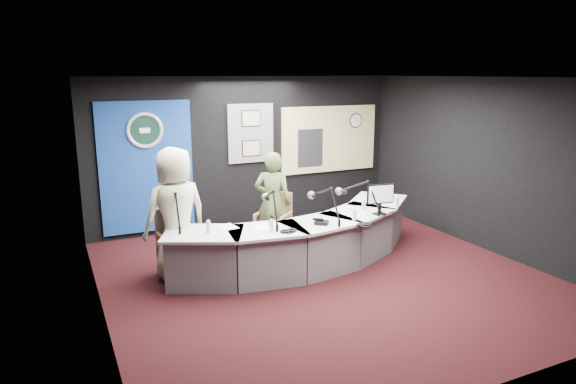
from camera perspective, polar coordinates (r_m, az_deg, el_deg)
name	(u,v)px	position (r m, az deg, el deg)	size (l,w,h in m)	color
ground	(324,276)	(7.50, 4.05, -9.33)	(6.00, 6.00, 0.00)	black
ceiling	(328,77)	(6.93, 4.42, 12.58)	(6.00, 6.00, 0.02)	silver
wall_back	(248,152)	(9.77, -4.46, 4.48)	(6.00, 0.02, 2.80)	black
wall_front	(497,246)	(4.80, 22.16, -5.61)	(6.00, 0.02, 2.80)	black
wall_left	(95,205)	(6.22, -20.63, -1.32)	(0.02, 6.00, 2.80)	black
wall_right	(487,165)	(8.93, 21.27, 2.81)	(0.02, 6.00, 2.80)	black
broadcast_desk	(304,241)	(7.80, 1.79, -5.46)	(4.50, 1.90, 0.75)	#B4B7B9
backdrop_panel	(147,167)	(9.27, -15.43, 2.64)	(1.60, 0.05, 2.30)	navy
agency_seal	(145,130)	(9.14, -15.63, 6.61)	(0.63, 0.63, 0.07)	silver
seal_center	(145,130)	(9.15, -15.64, 6.61)	(0.48, 0.48, 0.01)	black
pinboard	(251,133)	(9.71, -4.16, 6.52)	(0.90, 0.04, 1.10)	slate
framed_photo_upper	(251,118)	(9.66, -4.12, 8.16)	(0.34, 0.02, 0.27)	gray
framed_photo_lower	(252,148)	(9.72, -4.07, 4.87)	(0.34, 0.02, 0.27)	gray
booth_window_frame	(329,139)	(10.46, 4.62, 5.89)	(2.12, 0.06, 1.32)	#D2C583
booth_glow	(330,139)	(10.46, 4.64, 5.88)	(2.00, 0.02, 1.20)	#F3E599
equipment_rack	(310,148)	(10.24, 2.49, 4.91)	(0.55, 0.02, 0.75)	black
wall_clock	(356,121)	(10.71, 7.55, 7.87)	(0.28, 0.28, 0.01)	white
armchair_left	(177,241)	(7.49, -12.20, -5.39)	(0.59, 0.59, 1.04)	#9F6849
armchair_right	(273,220)	(8.34, -1.69, -3.15)	(0.59, 0.59, 1.05)	#9F6849
draped_jacket	(173,230)	(7.69, -12.63, -4.15)	(0.50, 0.10, 0.70)	slate
person_man	(176,213)	(7.37, -12.36, -2.31)	(0.92, 0.60, 1.88)	beige
person_woman	(273,202)	(8.26, -1.70, -1.16)	(0.60, 0.39, 1.65)	#4C5E31
computer_monitor	(380,194)	(7.89, 10.19, -0.21)	(0.44, 0.03, 0.30)	black
desk_phone	(322,223)	(7.34, 3.75, -3.41)	(0.19, 0.15, 0.05)	black
headphones_near	(364,224)	(7.35, 8.47, -3.58)	(0.24, 0.24, 0.04)	black
headphones_far	(288,231)	(6.98, 0.04, -4.34)	(0.19, 0.19, 0.03)	black
paper_stack	(228,227)	(7.26, -6.65, -3.85)	(0.20, 0.29, 0.00)	white
notepad	(262,227)	(7.20, -2.91, -3.94)	(0.22, 0.31, 0.00)	white
boom_mic_a	(175,207)	(7.26, -12.49, -1.64)	(0.16, 0.74, 0.60)	black
boom_mic_b	(271,205)	(7.21, -1.90, -1.42)	(0.21, 0.73, 0.60)	black
boom_mic_c	(325,202)	(7.39, 4.12, -1.10)	(0.24, 0.73, 0.60)	black
boom_mic_d	(359,195)	(7.84, 7.87, -0.35)	(0.57, 0.54, 0.60)	black
water_bottles	(315,215)	(7.49, 2.99, -2.55)	(3.20, 0.52, 0.18)	silver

